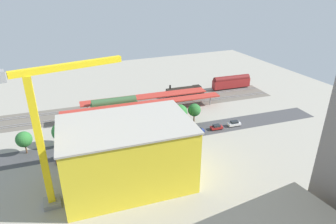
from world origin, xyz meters
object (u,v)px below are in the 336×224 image
street_tree_2 (194,110)px  box_truck_1 (85,150)px  box_truck_0 (79,152)px  street_tree_5 (180,112)px  freight_coach_far (114,105)px  construction_building (127,154)px  parked_car_0 (234,124)px  platform_canopy_near (145,104)px  platform_canopy_far (146,97)px  parked_car_2 (198,131)px  street_tree_3 (149,115)px  box_truck_2 (72,154)px  street_tree_1 (178,112)px  parked_car_1 (216,127)px  street_tree_4 (24,139)px  passenger_coach (231,82)px  street_tree_0 (62,132)px  tower_crane (47,129)px  traffic_light (100,141)px  locomotive (185,91)px  parked_car_3 (179,136)px

street_tree_2 → box_truck_1: bearing=10.0°
box_truck_0 → street_tree_5: (-34.05, -7.19, 3.41)m
freight_coach_far → construction_building: size_ratio=0.58×
freight_coach_far → parked_car_0: size_ratio=3.79×
platform_canopy_near → platform_canopy_far: size_ratio=1.19×
parked_car_2 → box_truck_0: bearing=-0.3°
parked_car_0 → box_truck_0: bearing=-0.2°
street_tree_3 → box_truck_2: bearing=18.9°
construction_building → street_tree_1: construction_building is taller
parked_car_1 → box_truck_2: 46.12m
platform_canopy_far → street_tree_4: bearing=24.9°
freight_coach_far → parked_car_2: size_ratio=3.91×
box_truck_1 → street_tree_2: bearing=-170.0°
passenger_coach → parked_car_1: passenger_coach is taller
street_tree_2 → street_tree_5: (5.51, 0.21, 0.29)m
parked_car_1 → street_tree_2: (4.58, -7.48, 4.00)m
parked_car_1 → street_tree_2: 9.64m
platform_canopy_near → street_tree_3: street_tree_3 is taller
construction_building → freight_coach_far: bearing=-94.8°
freight_coach_far → box_truck_1: (14.21, 24.67, -1.61)m
platform_canopy_near → platform_canopy_far: 7.60m
street_tree_5 → platform_canopy_near: bearing=-59.3°
street_tree_0 → street_tree_3: street_tree_3 is taller
tower_crane → street_tree_2: (-45.87, -24.36, -13.63)m
parked_car_0 → street_tree_3: street_tree_3 is taller
parked_car_0 → street_tree_1: bearing=-28.2°
parked_car_0 → street_tree_5: size_ratio=0.59×
platform_canopy_far → traffic_light: size_ratio=6.89×
box_truck_0 → box_truck_1: 1.85m
traffic_light → parked_car_1: bearing=-177.5°
passenger_coach → street_tree_0: bearing=17.7°
platform_canopy_far → street_tree_0: size_ratio=6.55×
platform_canopy_near → box_truck_0: platform_canopy_near is taller
tower_crane → traffic_light: size_ratio=4.32×
street_tree_0 → street_tree_5: bearing=178.2°
passenger_coach → street_tree_4: 88.31m
freight_coach_far → parked_car_1: 38.12m
platform_canopy_near → street_tree_3: (2.67, 12.57, 1.26)m
platform_canopy_far → box_truck_0: size_ratio=5.96×
locomotive → street_tree_5: street_tree_5 is taller
parked_car_0 → parked_car_3: (20.70, 0.61, -0.02)m
tower_crane → passenger_coach: bearing=-147.6°
box_truck_0 → street_tree_2: 40.36m
locomotive → parked_car_0: locomotive is taller
street_tree_5 → parked_car_3: bearing=64.8°
street_tree_2 → street_tree_3: 16.23m
locomotive → passenger_coach: (-23.05, -0.00, 1.26)m
parked_car_2 → parked_car_3: parked_car_2 is taller
tower_crane → locomotive: bearing=-137.9°
freight_coach_far → street_tree_0: street_tree_0 is taller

